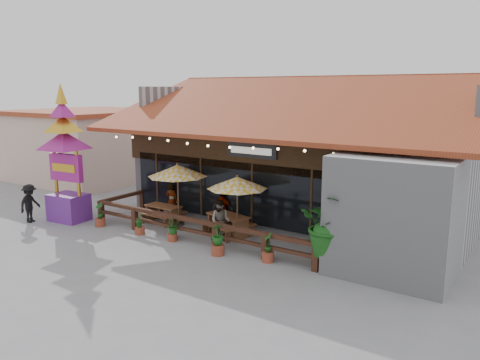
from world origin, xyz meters
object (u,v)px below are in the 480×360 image
Objects in this scene: picnic_table_left at (163,211)px; tropical_plant at (330,226)px; umbrella_left at (177,171)px; pedestrian at (30,203)px; thai_sign_tower at (64,144)px; picnic_table_right at (228,221)px; umbrella_right at (237,183)px.

picnic_table_left is 0.62× the size of tropical_plant.
tropical_plant is (7.10, -1.15, -0.84)m from umbrella_left.
picnic_table_left is at bearing 172.24° from tropical_plant.
pedestrian is (-4.65, -3.06, 0.32)m from picnic_table_left.
thai_sign_tower is at bearing -175.38° from tropical_plant.
tropical_plant is (7.85, -1.07, 0.91)m from picnic_table_left.
picnic_table_right reaches higher than picnic_table_left.
tropical_plant is 1.52× the size of pedestrian.
pedestrian is at bearing -158.32° from picnic_table_right.
umbrella_right is at bearing 15.44° from thai_sign_tower.
umbrella_right is 1.62m from picnic_table_right.
umbrella_right is at bearing -85.99° from pedestrian.
tropical_plant reaches higher than pedestrian.
pedestrian is (-1.10, -1.07, -2.45)m from thai_sign_tower.
pedestrian is (-7.89, -3.13, 0.27)m from picnic_table_right.
umbrella_left is 1.11× the size of umbrella_right.
umbrella_left is 1.16× the size of tropical_plant.
tropical_plant is (4.61, -1.14, 0.86)m from picnic_table_right.
picnic_table_right is at bearing 16.91° from thai_sign_tower.
picnic_table_right is (-0.47, 0.06, -1.55)m from umbrella_right.
pedestrian is (-8.36, -3.08, -1.28)m from umbrella_right.
tropical_plant is (4.14, -1.08, -0.69)m from umbrella_right.
umbrella_left reaches higher than pedestrian.
picnic_table_right is (2.48, -0.01, -1.70)m from umbrella_left.
umbrella_right is 4.04m from picnic_table_left.
tropical_plant is at bearing -13.89° from picnic_table_right.
thai_sign_tower reaches higher than tropical_plant.
thai_sign_tower is 11.58m from tropical_plant.
thai_sign_tower reaches higher than picnic_table_left.
picnic_table_right is 4.83m from tropical_plant.
thai_sign_tower is (-3.54, -1.99, 2.77)m from picnic_table_left.
picnic_table_right is 8.49m from pedestrian.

